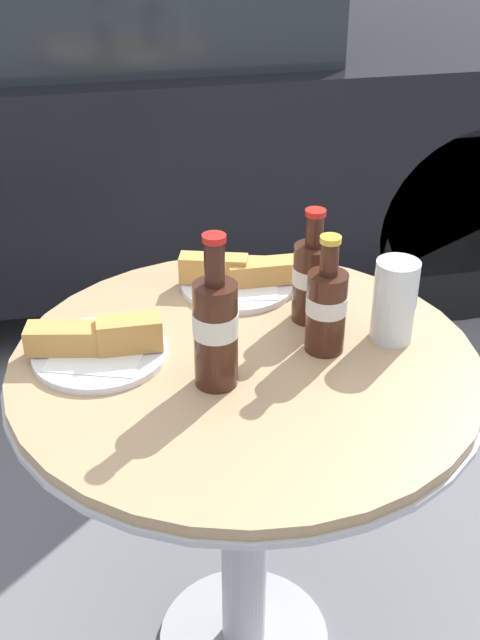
{
  "coord_description": "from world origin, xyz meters",
  "views": [
    {
      "loc": [
        -0.24,
        -1.08,
        1.44
      ],
      "look_at": [
        0.0,
        0.04,
        0.76
      ],
      "focal_mm": 45.0,
      "sensor_mm": 36.0,
      "label": 1
    }
  ],
  "objects_px": {
    "bistro_table": "(245,429)",
    "parked_car": "(77,88)",
    "lunch_plate_far": "(238,278)",
    "lunch_plate_near": "(99,345)",
    "cola_bottle_center": "(312,277)",
    "cola_bottle_left": "(327,308)",
    "cola_bottle_right": "(216,328)",
    "drinking_glass": "(394,304)"
  },
  "relations": [
    {
      "from": "bistro_table",
      "to": "cola_bottle_right",
      "type": "xyz_separation_m",
      "value": [
        -0.06,
        -0.06,
        0.25
      ]
    },
    {
      "from": "bistro_table",
      "to": "parked_car",
      "type": "distance_m",
      "value": 2.03
    },
    {
      "from": "cola_bottle_center",
      "to": "parked_car",
      "type": "relative_size",
      "value": 0.05
    },
    {
      "from": "cola_bottle_center",
      "to": "lunch_plate_far",
      "type": "bearing_deg",
      "value": 126.2
    },
    {
      "from": "lunch_plate_near",
      "to": "lunch_plate_far",
      "type": "relative_size",
      "value": 0.99
    },
    {
      "from": "cola_bottle_center",
      "to": "lunch_plate_near",
      "type": "xyz_separation_m",
      "value": [
        -0.38,
        -0.05,
        -0.06
      ]
    },
    {
      "from": "cola_bottle_left",
      "to": "cola_bottle_right",
      "type": "distance_m",
      "value": 0.2
    },
    {
      "from": "cola_bottle_center",
      "to": "drinking_glass",
      "type": "xyz_separation_m",
      "value": [
        0.12,
        -0.09,
        -0.02
      ]
    },
    {
      "from": "cola_bottle_right",
      "to": "drinking_glass",
      "type": "height_order",
      "value": "cola_bottle_right"
    },
    {
      "from": "cola_bottle_center",
      "to": "lunch_plate_far",
      "type": "xyz_separation_m",
      "value": [
        -0.1,
        0.14,
        -0.06
      ]
    },
    {
      "from": "bistro_table",
      "to": "lunch_plate_near",
      "type": "xyz_separation_m",
      "value": [
        -0.23,
        0.06,
        0.17
      ]
    },
    {
      "from": "lunch_plate_near",
      "to": "lunch_plate_far",
      "type": "bearing_deg",
      "value": 34.21
    },
    {
      "from": "cola_bottle_left",
      "to": "cola_bottle_right",
      "type": "xyz_separation_m",
      "value": [
        -0.2,
        -0.05,
        0.02
      ]
    },
    {
      "from": "cola_bottle_right",
      "to": "drinking_glass",
      "type": "distance_m",
      "value": 0.33
    },
    {
      "from": "cola_bottle_left",
      "to": "parked_car",
      "type": "xyz_separation_m",
      "value": [
        -0.34,
        2.02,
        -0.13
      ]
    },
    {
      "from": "cola_bottle_right",
      "to": "drinking_glass",
      "type": "bearing_deg",
      "value": 11.87
    },
    {
      "from": "cola_bottle_right",
      "to": "lunch_plate_far",
      "type": "bearing_deg",
      "value": 71.75
    },
    {
      "from": "lunch_plate_far",
      "to": "parked_car",
      "type": "height_order",
      "value": "parked_car"
    },
    {
      "from": "bistro_table",
      "to": "parked_car",
      "type": "relative_size",
      "value": 0.2
    },
    {
      "from": "drinking_glass",
      "to": "lunch_plate_far",
      "type": "bearing_deg",
      "value": 132.91
    },
    {
      "from": "cola_bottle_right",
      "to": "lunch_plate_far",
      "type": "relative_size",
      "value": 1.08
    },
    {
      "from": "lunch_plate_near",
      "to": "parked_car",
      "type": "height_order",
      "value": "parked_car"
    },
    {
      "from": "cola_bottle_left",
      "to": "cola_bottle_center",
      "type": "height_order",
      "value": "cola_bottle_center"
    },
    {
      "from": "lunch_plate_far",
      "to": "cola_bottle_right",
      "type": "bearing_deg",
      "value": -108.25
    },
    {
      "from": "cola_bottle_left",
      "to": "lunch_plate_near",
      "type": "relative_size",
      "value": 0.89
    },
    {
      "from": "cola_bottle_right",
      "to": "lunch_plate_far",
      "type": "height_order",
      "value": "cola_bottle_right"
    },
    {
      "from": "cola_bottle_left",
      "to": "lunch_plate_near",
      "type": "distance_m",
      "value": 0.38
    },
    {
      "from": "lunch_plate_far",
      "to": "bistro_table",
      "type": "bearing_deg",
      "value": -99.49
    },
    {
      "from": "cola_bottle_left",
      "to": "drinking_glass",
      "type": "height_order",
      "value": "cola_bottle_left"
    },
    {
      "from": "cola_bottle_left",
      "to": "parked_car",
      "type": "height_order",
      "value": "parked_car"
    },
    {
      "from": "bistro_table",
      "to": "cola_bottle_right",
      "type": "height_order",
      "value": "cola_bottle_right"
    },
    {
      "from": "lunch_plate_near",
      "to": "lunch_plate_far",
      "type": "distance_m",
      "value": 0.33
    },
    {
      "from": "bistro_table",
      "to": "parked_car",
      "type": "height_order",
      "value": "parked_car"
    },
    {
      "from": "drinking_glass",
      "to": "lunch_plate_near",
      "type": "xyz_separation_m",
      "value": [
        -0.49,
        0.05,
        -0.05
      ]
    },
    {
      "from": "lunch_plate_near",
      "to": "parked_car",
      "type": "xyz_separation_m",
      "value": [
        0.03,
        1.96,
        -0.07
      ]
    },
    {
      "from": "cola_bottle_left",
      "to": "lunch_plate_near",
      "type": "xyz_separation_m",
      "value": [
        -0.37,
        0.06,
        -0.06
      ]
    },
    {
      "from": "cola_bottle_center",
      "to": "lunch_plate_near",
      "type": "relative_size",
      "value": 0.9
    },
    {
      "from": "bistro_table",
      "to": "drinking_glass",
      "type": "bearing_deg",
      "value": 1.71
    },
    {
      "from": "parked_car",
      "to": "lunch_plate_near",
      "type": "bearing_deg",
      "value": -90.91
    },
    {
      "from": "cola_bottle_right",
      "to": "bistro_table",
      "type": "bearing_deg",
      "value": 45.1
    },
    {
      "from": "bistro_table",
      "to": "lunch_plate_far",
      "type": "bearing_deg",
      "value": 80.51
    },
    {
      "from": "cola_bottle_center",
      "to": "bistro_table",
      "type": "bearing_deg",
      "value": -144.27
    }
  ]
}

